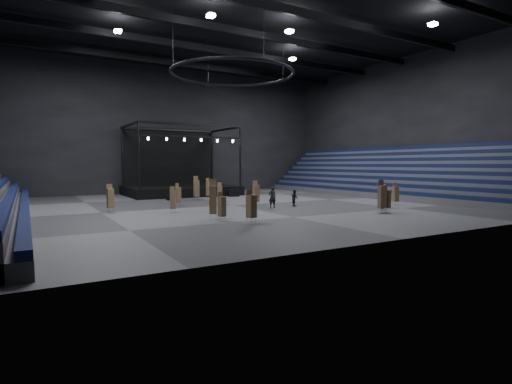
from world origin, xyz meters
TOP-DOWN VIEW (x-y plane):
  - floor at (0.00, 0.00)m, footprint 50.00×50.00m
  - ceiling at (0.00, 0.00)m, footprint 50.00×42.00m
  - wall_back at (0.00, 21.00)m, footprint 50.00×0.20m
  - wall_front at (0.00, -21.00)m, footprint 50.00×0.20m
  - wall_right at (25.00, 0.00)m, footprint 0.20×42.00m
  - bleachers_right at (22.94, 0.00)m, footprint 7.20×40.00m
  - stage at (0.00, 16.24)m, footprint 14.00×10.00m
  - truss_ring at (-0.00, 0.00)m, footprint 12.30×12.30m
  - roof_girders at (0.00, -0.00)m, footprint 49.00×30.35m
  - floodlights at (0.00, -4.00)m, footprint 28.60×16.60m
  - flight_case_left at (-3.57, 8.66)m, footprint 1.11×0.68m
  - flight_case_mid at (2.46, 9.75)m, footprint 1.13×0.77m
  - flight_case_right at (4.96, 9.64)m, footprint 1.45×0.88m
  - chair_stack_0 at (8.01, -11.99)m, footprint 0.54×0.54m
  - chair_stack_1 at (-5.22, 1.40)m, footprint 0.54×0.54m
  - chair_stack_2 at (-3.78, -3.70)m, footprint 0.53×0.53m
  - chair_stack_3 at (14.00, -8.31)m, footprint 0.60×0.60m
  - chair_stack_4 at (-6.00, -8.66)m, footprint 0.71×0.71m
  - chair_stack_5 at (1.51, -2.06)m, footprint 0.55×0.55m
  - chair_stack_6 at (-7.25, -3.09)m, footprint 0.47×0.47m
  - chair_stack_7 at (8.68, -11.99)m, footprint 0.61×0.61m
  - chair_stack_8 at (-4.61, -11.99)m, footprint 0.65×0.65m
  - chair_stack_9 at (0.07, 3.29)m, footprint 0.61×0.61m
  - chair_stack_10 at (0.79, 8.01)m, footprint 0.60×0.60m
  - chair_stack_11 at (8.08, -11.99)m, footprint 0.66×0.66m
  - chair_stack_12 at (-11.81, -0.33)m, footprint 0.58×0.58m
  - chair_stack_13 at (-5.83, -9.83)m, footprint 0.54×0.54m
  - chair_stack_14 at (-1.20, 6.82)m, footprint 0.58×0.58m
  - chair_stack_15 at (6.16, 6.14)m, footprint 0.45×0.45m
  - chair_stack_16 at (9.83, -10.46)m, footprint 0.65×0.65m
  - man_center at (2.15, -4.00)m, footprint 0.82×0.62m
  - crew_member at (4.96, -3.71)m, footprint 0.76×0.89m

SIDE VIEW (x-z plane):
  - floor at x=0.00m, z-range 0.00..0.00m
  - flight_case_mid at x=2.46m, z-range 0.00..0.69m
  - flight_case_left at x=-3.57m, z-range 0.00..0.69m
  - flight_case_right at x=4.96m, z-range 0.00..0.90m
  - crew_member at x=4.96m, z-range 0.00..1.60m
  - man_center at x=2.15m, z-range 0.00..2.02m
  - chair_stack_15 at x=6.16m, z-range 0.05..2.00m
  - chair_stack_2 at x=-3.78m, z-range 0.06..2.08m
  - chair_stack_13 at x=-5.83m, z-range 0.05..2.19m
  - chair_stack_0 at x=8.01m, z-range 0.06..2.23m
  - chair_stack_6 at x=-7.25m, z-range 0.03..2.28m
  - chair_stack_9 at x=0.07m, z-range 0.07..2.25m
  - chair_stack_1 at x=-5.22m, z-range 0.02..2.31m
  - chair_stack_3 at x=14.00m, z-range 0.06..2.32m
  - chair_stack_7 at x=8.68m, z-range 0.06..2.36m
  - chair_stack_10 at x=0.79m, z-range 0.03..2.52m
  - chair_stack_8 at x=-4.61m, z-range 0.08..2.48m
  - chair_stack_12 at x=-11.81m, z-range 0.06..2.50m
  - chair_stack_5 at x=1.51m, z-range 0.05..2.57m
  - chair_stack_16 at x=9.83m, z-range 0.04..2.81m
  - chair_stack_14 at x=-1.20m, z-range 0.05..2.83m
  - chair_stack_11 at x=8.08m, z-range 0.05..2.83m
  - stage at x=0.00m, z-range -3.15..6.05m
  - chair_stack_4 at x=-6.00m, z-range 0.02..3.06m
  - bleachers_right at x=22.94m, z-range -1.47..4.93m
  - wall_back at x=0.00m, z-range 0.00..18.00m
  - wall_front at x=0.00m, z-range 0.00..18.00m
  - wall_right at x=25.00m, z-range 0.00..18.00m
  - truss_ring at x=0.00m, z-range 10.43..15.58m
  - floodlights at x=0.00m, z-range 16.48..16.73m
  - roof_girders at x=0.00m, z-range 16.85..17.55m
  - ceiling at x=0.00m, z-range 17.90..18.10m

